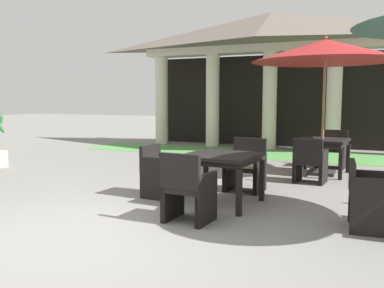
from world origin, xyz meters
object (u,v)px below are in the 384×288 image
at_px(patio_table_near_foreground, 322,144).
at_px(terracotta_urn, 310,157).
at_px(patio_umbrella_near_foreground, 326,51).
at_px(patio_chair_mid_right_north, 246,167).
at_px(patio_chair_mid_right_south, 188,190).
at_px(patio_table_mid_right, 221,160).
at_px(patio_chair_mid_left_west, 371,196).
at_px(patio_chair_mid_right_west, 162,172).
at_px(patio_chair_near_foreground_north, 332,149).
at_px(patio_chair_near_foreground_south, 310,162).

height_order(patio_table_near_foreground, terracotta_urn, patio_table_near_foreground).
bearing_deg(terracotta_urn, patio_umbrella_near_foreground, -71.41).
xyz_separation_m(patio_table_near_foreground, patio_chair_mid_right_north, (-1.00, -2.15, -0.24)).
xyz_separation_m(patio_chair_mid_right_north, patio_chair_mid_right_south, (-0.14, -2.07, 0.01)).
relative_size(patio_chair_mid_right_north, terracotta_urn, 2.21).
xyz_separation_m(patio_table_mid_right, patio_chair_mid_right_north, (0.07, 1.04, -0.26)).
bearing_deg(patio_chair_mid_left_west, patio_chair_mid_right_south, -78.86).
bearing_deg(patio_chair_mid_right_south, patio_chair_mid_right_west, 134.90).
height_order(patio_chair_mid_right_south, terracotta_urn, patio_chair_mid_right_south).
height_order(patio_table_mid_right, patio_chair_mid_right_south, patio_chair_mid_right_south).
bearing_deg(patio_chair_mid_left_west, patio_table_near_foreground, -169.70).
xyz_separation_m(patio_umbrella_near_foreground, patio_chair_mid_left_west, (0.98, -3.60, -2.12)).
relative_size(patio_umbrella_near_foreground, patio_chair_mid_right_west, 3.62).
relative_size(patio_chair_near_foreground_north, patio_chair_mid_right_south, 0.94).
bearing_deg(patio_table_near_foreground, patio_chair_near_foreground_north, 84.79).
height_order(patio_chair_near_foreground_north, patio_chair_mid_right_west, patio_chair_near_foreground_north).
distance_m(patio_table_mid_right, patio_chair_mid_right_south, 1.06).
bearing_deg(patio_chair_near_foreground_north, patio_table_mid_right, 79.72).
distance_m(patio_table_near_foreground, patio_chair_near_foreground_north, 1.06).
relative_size(patio_chair_mid_left_west, patio_chair_mid_right_west, 0.99).
xyz_separation_m(patio_chair_near_foreground_south, patio_chair_mid_right_west, (-2.01, -2.08, 0.01)).
height_order(patio_umbrella_near_foreground, patio_chair_mid_right_north, patio_umbrella_near_foreground).
distance_m(patio_table_near_foreground, patio_chair_mid_right_north, 2.38).
distance_m(patio_chair_mid_right_north, patio_chair_mid_right_south, 2.07).
bearing_deg(patio_chair_near_foreground_north, patio_chair_mid_right_south, 81.92).
bearing_deg(patio_table_mid_right, patio_chair_near_foreground_south, 65.55).
height_order(patio_chair_near_foreground_north, patio_chair_mid_right_north, patio_chair_mid_right_north).
relative_size(patio_chair_near_foreground_north, patio_chair_mid_left_west, 1.03).
bearing_deg(patio_table_mid_right, patio_table_near_foreground, 71.36).
distance_m(patio_chair_mid_left_west, patio_table_mid_right, 2.11).
xyz_separation_m(patio_umbrella_near_foreground, patio_chair_mid_right_south, (-1.14, -4.21, -2.11)).
relative_size(patio_table_mid_right, terracotta_urn, 2.72).
relative_size(patio_chair_near_foreground_north, terracotta_urn, 2.10).
relative_size(patio_chair_near_foreground_south, patio_chair_mid_right_south, 0.94).
bearing_deg(patio_table_mid_right, patio_chair_mid_right_north, 86.07).
bearing_deg(patio_chair_mid_right_south, patio_table_near_foreground, 78.74).
relative_size(patio_chair_mid_right_south, patio_chair_mid_right_west, 1.09).
xyz_separation_m(patio_umbrella_near_foreground, patio_chair_near_foreground_south, (-0.09, -1.03, -2.13)).
distance_m(patio_table_near_foreground, patio_chair_near_foreground_south, 1.06).
distance_m(patio_table_mid_right, patio_chair_mid_right_north, 1.07).
bearing_deg(patio_chair_near_foreground_north, patio_chair_mid_right_north, 76.16).
relative_size(patio_chair_near_foreground_south, patio_chair_mid_left_west, 1.03).
bearing_deg(terracotta_urn, patio_table_mid_right, -98.29).
xyz_separation_m(patio_table_near_foreground, terracotta_urn, (-0.43, 1.26, -0.47)).
height_order(patio_chair_mid_right_north, patio_chair_mid_right_west, patio_chair_mid_right_north).
bearing_deg(terracotta_urn, patio_chair_near_foreground_north, -24.55).
bearing_deg(patio_chair_near_foreground_south, patio_chair_near_foreground_north, 90.00).
distance_m(patio_chair_mid_right_south, terracotta_urn, 5.53).
height_order(patio_table_mid_right, patio_chair_mid_right_west, patio_chair_mid_right_west).
height_order(patio_umbrella_near_foreground, patio_chair_mid_right_west, patio_umbrella_near_foreground).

